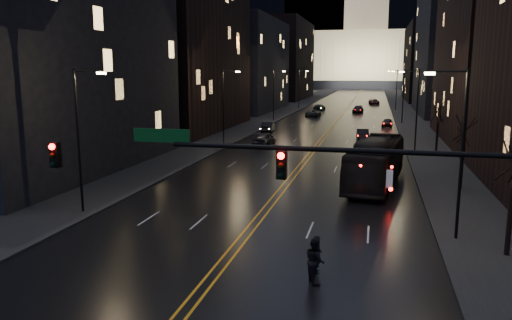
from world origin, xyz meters
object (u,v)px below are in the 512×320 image
Objects in this scene: bus at (376,162)px; pedestrian_b at (315,260)px; receding_car_a at (363,134)px; pedestrian_a at (317,254)px; oncoming_car_a at (264,139)px; traffic_signal at (351,182)px; oncoming_car_b at (268,127)px.

pedestrian_b is (-2.42, -19.42, -0.81)m from bus.
receding_car_a is (-1.67, 26.49, -1.11)m from bus.
pedestrian_b is (0.01, -1.06, 0.13)m from pedestrian_a.
oncoming_car_a is 2.79× the size of pedestrian_a.
oncoming_car_a is 2.43× the size of pedestrian_b.
bus is 22.50m from oncoming_car_a.
receding_car_a is (-0.77, 49.00, -4.43)m from traffic_signal.
receding_car_a is at bearing 155.82° from oncoming_car_b.
oncoming_car_b is 14.46m from receding_car_a.
oncoming_car_a is at bearing -11.88° from pedestrian_b.
bus reaches higher than oncoming_car_b.
oncoming_car_b is at bearing -13.27° from pedestrian_b.
traffic_signal is 5.37m from pedestrian_b.
pedestrian_a is 0.87× the size of pedestrian_b.
pedestrian_a is at bearing 99.84° from oncoming_car_b.
oncoming_car_b is 51.32m from pedestrian_a.
traffic_signal reaches higher than oncoming_car_b.
bus is at bearing -92.13° from receding_car_a.
bus is 18.55m from pedestrian_a.
pedestrian_a is (-1.54, 4.15, -4.25)m from traffic_signal.
traffic_signal is at bearing -84.39° from bus.
bus reaches higher than pedestrian_b.
bus is at bearing 129.31° from oncoming_car_a.
traffic_signal reaches higher than pedestrian_a.
oncoming_car_b is (-2.31, 12.98, -0.06)m from oncoming_car_a.
pedestrian_b reaches higher than oncoming_car_b.
bus is 34.87m from oncoming_car_b.
oncoming_car_a is (-12.09, 40.84, -4.30)m from traffic_signal.
traffic_signal is 4.24× the size of receding_car_a.
traffic_signal is 42.81m from oncoming_car_a.
oncoming_car_a reaches higher than oncoming_car_b.
oncoming_car_b is 2.68× the size of pedestrian_a.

